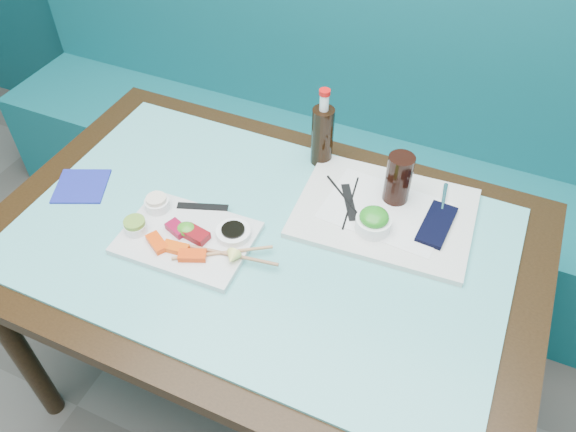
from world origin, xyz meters
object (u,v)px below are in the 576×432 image
at_px(cola_bottle_body, 322,136).
at_px(cola_glass, 398,179).
at_px(dining_table, 262,260).
at_px(booth_bench, 356,159).
at_px(seaweed_bowl, 373,224).
at_px(sashimi_plate, 187,238).
at_px(blue_napkin, 81,186).
at_px(serving_tray, 385,213).

bearing_deg(cola_bottle_body, cola_glass, -18.87).
xyz_separation_m(dining_table, cola_glass, (0.27, 0.26, 0.18)).
relative_size(booth_bench, seaweed_bowl, 33.38).
distance_m(sashimi_plate, seaweed_bowl, 0.47).
height_order(sashimi_plate, cola_bottle_body, cola_bottle_body).
height_order(dining_table, sashimi_plate, sashimi_plate).
bearing_deg(cola_bottle_body, seaweed_bowl, -43.73).
distance_m(booth_bench, blue_napkin, 1.09).
xyz_separation_m(sashimi_plate, cola_bottle_body, (0.19, 0.42, 0.08)).
bearing_deg(booth_bench, dining_table, -90.00).
height_order(serving_tray, cola_glass, cola_glass).
bearing_deg(serving_tray, sashimi_plate, -149.50).
distance_m(dining_table, serving_tray, 0.35).
relative_size(serving_tray, cola_glass, 3.21).
height_order(dining_table, blue_napkin, blue_napkin).
bearing_deg(serving_tray, cola_bottle_body, 145.85).
bearing_deg(serving_tray, seaweed_bowl, -101.08).
bearing_deg(serving_tray, booth_bench, 108.89).
bearing_deg(sashimi_plate, booth_bench, 78.11).
height_order(seaweed_bowl, blue_napkin, seaweed_bowl).
bearing_deg(cola_glass, seaweed_bowl, -98.75).
relative_size(seaweed_bowl, cola_glass, 0.64).
xyz_separation_m(cola_glass, blue_napkin, (-0.80, -0.29, -0.08)).
distance_m(cola_glass, blue_napkin, 0.86).
distance_m(cola_glass, cola_bottle_body, 0.26).
xyz_separation_m(dining_table, sashimi_plate, (-0.16, -0.09, 0.10)).
bearing_deg(sashimi_plate, serving_tray, 32.02).
height_order(dining_table, cola_bottle_body, cola_bottle_body).
height_order(dining_table, cola_glass, cola_glass).
bearing_deg(sashimi_plate, dining_table, 25.76).
distance_m(seaweed_bowl, cola_glass, 0.14).
bearing_deg(cola_bottle_body, serving_tray, -30.67).
distance_m(dining_table, cola_bottle_body, 0.38).
bearing_deg(dining_table, seaweed_bowl, 26.52).
distance_m(serving_tray, seaweed_bowl, 0.08).
height_order(sashimi_plate, cola_glass, cola_glass).
bearing_deg(booth_bench, seaweed_bowl, -70.49).
relative_size(cola_glass, cola_bottle_body, 0.79).
xyz_separation_m(booth_bench, serving_tray, (0.26, -0.64, 0.39)).
height_order(booth_bench, seaweed_bowl, booth_bench).
bearing_deg(seaweed_bowl, cola_bottle_body, 136.27).
height_order(serving_tray, seaweed_bowl, seaweed_bowl).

